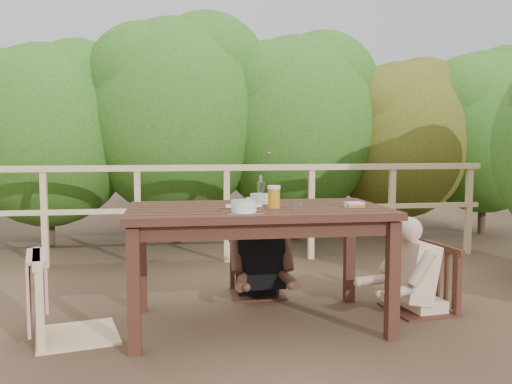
{
  "coord_description": "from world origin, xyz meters",
  "views": [
    {
      "loc": [
        -0.57,
        -3.58,
        1.23
      ],
      "look_at": [
        0.0,
        0.05,
        0.9
      ],
      "focal_mm": 38.29,
      "sensor_mm": 36.0,
      "label": 1
    }
  ],
  "objects": [
    {
      "name": "soup_near",
      "position": [
        -0.12,
        -0.26,
        0.83
      ],
      "size": [
        0.27,
        0.27,
        0.09
      ],
      "primitive_type": "cylinder",
      "color": "white",
      "rests_on": "table"
    },
    {
      "name": "bottle",
      "position": [
        0.04,
        0.09,
        0.9
      ],
      "size": [
        0.05,
        0.05,
        0.22
      ],
      "primitive_type": "cylinder",
      "color": "silver",
      "rests_on": "table"
    },
    {
      "name": "table",
      "position": [
        0.0,
        0.0,
        0.39
      ],
      "size": [
        1.71,
        0.96,
        0.79
      ],
      "primitive_type": "cube",
      "color": "#3B1E15",
      "rests_on": "ground"
    },
    {
      "name": "hedge_row",
      "position": [
        0.4,
        3.2,
        1.9
      ],
      "size": [
        6.6,
        1.6,
        3.8
      ],
      "primitive_type": null,
      "color": "#2E5C1B",
      "rests_on": "ground"
    },
    {
      "name": "chair_right",
      "position": [
        1.22,
        0.11,
        0.45
      ],
      "size": [
        0.51,
        0.51,
        0.91
      ],
      "primitive_type": "cube",
      "rotation": [
        0.0,
        0.0,
        -1.44
      ],
      "color": "#3B1E15",
      "rests_on": "ground"
    },
    {
      "name": "beer_glass",
      "position": [
        0.1,
        -0.08,
        0.87
      ],
      "size": [
        0.08,
        0.08,
        0.16
      ],
      "primitive_type": "cylinder",
      "color": "orange",
      "rests_on": "table"
    },
    {
      "name": "railing",
      "position": [
        0.0,
        2.0,
        0.51
      ],
      "size": [
        5.6,
        0.1,
        1.01
      ],
      "primitive_type": "cube",
      "color": "#E0BD8A",
      "rests_on": "ground"
    },
    {
      "name": "soup_far",
      "position": [
        0.06,
        0.22,
        0.83
      ],
      "size": [
        0.25,
        0.25,
        0.08
      ],
      "primitive_type": "cylinder",
      "color": "white",
      "rests_on": "table"
    },
    {
      "name": "tumbler",
      "position": [
        0.21,
        -0.24,
        0.83
      ],
      "size": [
        0.06,
        0.06,
        0.07
      ],
      "primitive_type": "cylinder",
      "color": "white",
      "rests_on": "table"
    },
    {
      "name": "ground",
      "position": [
        0.0,
        0.0,
        0.0
      ],
      "size": [
        60.0,
        60.0,
        0.0
      ],
      "primitive_type": "plane",
      "color": "brown",
      "rests_on": "ground"
    },
    {
      "name": "chair_far",
      "position": [
        0.12,
        0.72,
        0.43
      ],
      "size": [
        0.43,
        0.43,
        0.86
      ],
      "primitive_type": "cube",
      "rotation": [
        0.0,
        0.0,
        0.0
      ],
      "color": "#3B1E15",
      "rests_on": "ground"
    },
    {
      "name": "woman",
      "position": [
        0.12,
        0.74,
        0.59
      ],
      "size": [
        0.47,
        0.58,
        1.17
      ],
      "primitive_type": null,
      "rotation": [
        0.0,
        0.0,
        3.14
      ],
      "color": "black",
      "rests_on": "ground"
    },
    {
      "name": "diner_right",
      "position": [
        1.25,
        0.11,
        0.58
      ],
      "size": [
        0.63,
        0.53,
        1.15
      ],
      "primitive_type": null,
      "rotation": [
        0.0,
        0.0,
        1.7
      ],
      "color": "beige",
      "rests_on": "ground"
    },
    {
      "name": "butter_tub",
      "position": [
        0.63,
        -0.13,
        0.81
      ],
      "size": [
        0.13,
        0.1,
        0.05
      ],
      "primitive_type": "cube",
      "rotation": [
        0.0,
        0.0,
        0.13
      ],
      "color": "white",
      "rests_on": "table"
    },
    {
      "name": "chair_left",
      "position": [
        -1.17,
        -0.06,
        0.52
      ],
      "size": [
        0.62,
        0.62,
        1.04
      ],
      "primitive_type": "cube",
      "rotation": [
        0.0,
        0.0,
        1.79
      ],
      "color": "#E0BD8A",
      "rests_on": "ground"
    }
  ]
}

